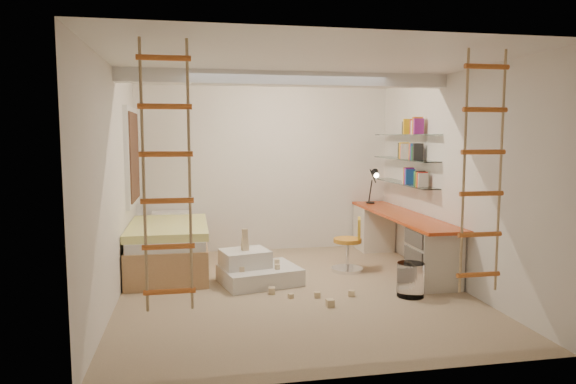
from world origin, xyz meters
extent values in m
plane|color=#9A8363|center=(0.00, 0.00, 0.00)|extent=(4.50, 4.50, 0.00)
cube|color=white|center=(0.00, 0.30, 2.52)|extent=(4.00, 0.18, 0.16)
cube|color=white|center=(-1.97, 1.50, 1.55)|extent=(0.06, 1.15, 1.35)
cube|color=#4C2D1E|center=(-1.93, 1.50, 1.55)|extent=(0.02, 1.00, 1.20)
cylinder|color=white|center=(1.29, -0.47, 0.19)|extent=(0.31, 0.31, 0.39)
cube|color=#C04216|center=(1.72, 0.83, 0.73)|extent=(0.55, 2.80, 0.04)
cube|color=beige|center=(1.72, 1.93, 0.35)|extent=(0.52, 0.55, 0.71)
cube|color=beige|center=(1.72, -0.17, 0.35)|extent=(0.52, 0.55, 0.71)
cube|color=#4C4742|center=(1.45, -0.17, 0.61)|extent=(0.02, 0.50, 0.18)
cube|color=#4C4742|center=(1.45, -0.17, 0.39)|extent=(0.02, 0.50, 0.18)
cube|color=#4C4742|center=(1.45, -0.17, 0.17)|extent=(0.02, 0.50, 0.18)
cube|color=white|center=(1.87, 1.13, 1.15)|extent=(0.25, 1.80, 0.01)
cube|color=white|center=(1.87, 1.13, 1.50)|extent=(0.25, 1.80, 0.01)
cube|color=white|center=(1.87, 1.13, 1.85)|extent=(0.25, 1.80, 0.01)
cube|color=#AD7F51|center=(-1.48, 1.23, 0.23)|extent=(1.00, 2.00, 0.45)
cube|color=white|center=(-1.48, 1.23, 0.51)|extent=(0.95, 1.95, 0.12)
cube|color=#FEFF35|center=(-1.48, 1.08, 0.62)|extent=(1.02, 1.60, 0.10)
cube|color=white|center=(-1.48, 2.03, 0.63)|extent=(0.55, 0.35, 0.12)
cylinder|color=black|center=(1.67, 1.98, 0.76)|extent=(0.14, 0.14, 0.02)
cylinder|color=black|center=(1.67, 1.98, 0.95)|extent=(0.02, 0.15, 0.36)
cylinder|color=black|center=(1.67, 1.88, 1.20)|extent=(0.02, 0.27, 0.20)
cone|color=black|center=(1.67, 1.76, 1.25)|extent=(0.12, 0.14, 0.15)
cylinder|color=#FFEABF|center=(1.67, 1.72, 1.22)|extent=(0.08, 0.04, 0.08)
cylinder|color=orange|center=(0.90, 0.72, 0.42)|extent=(0.48, 0.48, 0.05)
cube|color=gold|center=(1.05, 0.68, 0.60)|extent=(0.12, 0.29, 0.27)
cylinder|color=silver|center=(0.90, 0.72, 0.23)|extent=(0.06, 0.06, 0.38)
cylinder|color=silver|center=(0.90, 0.72, 0.02)|extent=(0.55, 0.55, 0.05)
cube|color=silver|center=(-0.35, 0.37, 0.10)|extent=(1.07, 0.91, 0.21)
cube|color=silver|center=(-0.52, 0.44, 0.31)|extent=(0.66, 0.58, 0.21)
cube|color=#CCB284|center=(-0.52, 0.44, 0.45)|extent=(0.10, 0.10, 0.08)
cube|color=#CCB284|center=(-0.52, 0.44, 0.53)|extent=(0.08, 0.08, 0.07)
cube|color=#CCB284|center=(-0.52, 0.44, 0.62)|extent=(0.07, 0.07, 0.12)
cube|color=#CCB284|center=(-0.15, 0.23, 0.24)|extent=(0.06, 0.06, 0.06)
cube|color=#CCB284|center=(-0.11, 0.49, 0.24)|extent=(0.06, 0.06, 0.06)
cube|color=#CCB284|center=(-0.59, 0.20, 0.24)|extent=(0.06, 0.06, 0.06)
cube|color=#CCB284|center=(0.62, -0.34, 0.04)|extent=(0.07, 0.07, 0.07)
cube|color=#CCB284|center=(-0.27, -0.09, 0.04)|extent=(0.07, 0.07, 0.07)
cube|color=#CCB284|center=(0.28, -0.65, 0.04)|extent=(0.07, 0.07, 0.07)
cube|color=#CCB284|center=(-0.08, -0.29, 0.04)|extent=(0.07, 0.07, 0.07)
cube|color=#CCB284|center=(0.22, -0.32, 0.04)|extent=(0.07, 0.07, 0.07)
cube|color=white|center=(1.87, 1.13, 1.27)|extent=(0.14, 0.64, 0.22)
cube|color=red|center=(1.87, 1.13, 1.62)|extent=(0.14, 0.64, 0.22)
cube|color=yellow|center=(1.87, 1.13, 1.97)|extent=(0.14, 0.46, 0.22)
camera|label=1|loc=(-1.16, -5.84, 1.84)|focal=32.00mm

